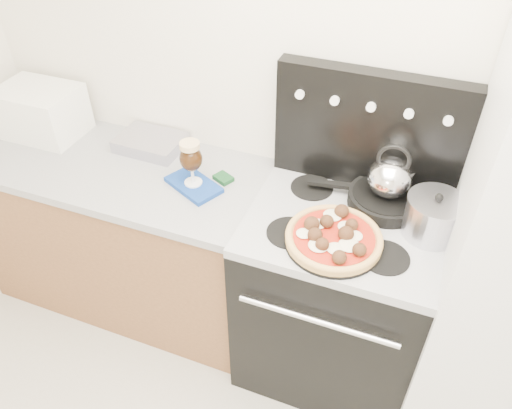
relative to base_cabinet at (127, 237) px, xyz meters
The scene contains 15 objects.
room_shell 1.59m from the base_cabinet, 41.46° to the right, with size 3.52×3.01×2.52m.
base_cabinet is the anchor object (origin of this frame).
countertop 0.45m from the base_cabinet, ahead, with size 1.48×0.63×0.04m, color #9D9DA0.
stove_body 1.11m from the base_cabinet, ahead, with size 0.76×0.65×0.88m, color black.
cooktop 1.20m from the base_cabinet, ahead, with size 0.76×0.65×0.04m, color #ADADB2.
backguard 1.35m from the base_cabinet, 12.75° to the left, with size 0.76×0.08×0.50m, color black.
toaster_oven 0.74m from the base_cabinet, 165.76° to the left, with size 0.38×0.28×0.24m, color white.
foil_sheet 0.54m from the base_cabinet, 56.06° to the left, with size 0.30×0.22×0.06m, color silver.
oven_mitt 0.65m from the base_cabinet, ahead, with size 0.24×0.14×0.02m, color navy.
beer_glass 0.74m from the base_cabinet, ahead, with size 0.10×0.10×0.21m, color black, non-canonical shape.
pizza_pan 1.21m from the base_cabinet, ahead, with size 0.36×0.36×0.01m, color black.
pizza 1.22m from the base_cabinet, ahead, with size 0.36×0.36×0.05m, color #E38D4A, non-canonical shape.
skillet 1.34m from the base_cabinet, ahead, with size 0.30×0.30×0.05m, color black.
tea_kettle 1.39m from the base_cabinet, ahead, with size 0.18×0.18×0.19m, color silver, non-canonical shape.
stock_pot 1.53m from the base_cabinet, ahead, with size 0.21×0.21×0.15m, color silver.
Camera 1 is at (0.28, -0.31, 2.22)m, focal length 35.00 mm.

